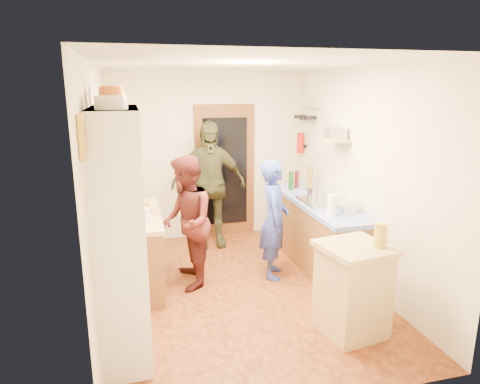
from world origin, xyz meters
name	(u,v)px	position (x,y,z in m)	size (l,w,h in m)	color
floor	(240,290)	(0.00, 0.00, -0.01)	(3.00, 4.00, 0.02)	brown
ceiling	(240,63)	(0.00, 0.00, 2.61)	(3.00, 4.00, 0.02)	silver
wall_back	(209,156)	(0.00, 2.01, 1.30)	(3.00, 0.02, 2.60)	silver
wall_front	(313,247)	(0.00, -2.01, 1.30)	(3.00, 0.02, 2.60)	silver
wall_left	(101,192)	(-1.51, 0.00, 1.30)	(0.02, 4.00, 2.60)	silver
wall_right	(361,177)	(1.51, 0.00, 1.30)	(0.02, 4.00, 2.60)	silver
door_frame	(225,171)	(0.25, 1.97, 1.05)	(0.95, 0.06, 2.10)	brown
door_glass	(225,172)	(0.25, 1.94, 1.05)	(0.70, 0.02, 1.70)	black
hutch_body	(122,233)	(-1.30, -0.80, 1.10)	(0.40, 1.20, 2.20)	white
hutch_top_shelf	(113,110)	(-1.30, -0.80, 2.18)	(0.40, 1.14, 0.04)	white
plate_stack	(111,102)	(-1.30, -1.12, 2.25)	(0.25, 0.25, 0.10)	white
orange_pot_a	(112,97)	(-1.30, -0.79, 2.28)	(0.21, 0.21, 0.17)	orange
orange_pot_b	(113,96)	(-1.30, -0.45, 2.29)	(0.20, 0.20, 0.18)	orange
left_counter_base	(135,251)	(-1.20, 0.45, 0.42)	(0.60, 1.40, 0.85)	brown
left_counter_top	(133,216)	(-1.20, 0.45, 0.88)	(0.64, 1.44, 0.05)	tan
toaster	(138,217)	(-1.15, 0.01, 0.99)	(0.24, 0.16, 0.18)	white
kettle	(128,209)	(-1.25, 0.35, 0.99)	(0.16, 0.16, 0.18)	white
orange_bowl	(139,208)	(-1.12, 0.53, 0.95)	(0.22, 0.22, 0.10)	orange
chopping_board	(134,201)	(-1.18, 1.01, 0.91)	(0.30, 0.22, 0.03)	tan
right_counter_base	(317,234)	(1.20, 0.50, 0.42)	(0.60, 2.20, 0.84)	brown
right_counter_top	(318,202)	(1.20, 0.50, 0.87)	(0.62, 2.22, 0.06)	#1534C3
hob	(324,202)	(1.20, 0.34, 0.92)	(0.55, 0.58, 0.04)	silver
pot_on_hob	(315,192)	(1.15, 0.51, 1.01)	(0.20, 0.20, 0.13)	silver
bottle_a	(291,180)	(1.05, 1.13, 1.04)	(0.07, 0.07, 0.28)	#143F14
bottle_b	(297,179)	(1.18, 1.24, 1.03)	(0.06, 0.06, 0.25)	#591419
bottle_c	(310,178)	(1.31, 1.06, 1.08)	(0.09, 0.09, 0.35)	olive
paper_towel	(332,205)	(1.05, -0.19, 1.02)	(0.11, 0.11, 0.25)	white
mixing_bowl	(347,208)	(1.30, -0.09, 0.95)	(0.26, 0.26, 0.10)	silver
island_base	(352,292)	(0.83, -1.15, 0.43)	(0.55, 0.55, 0.86)	tan
island_top	(355,248)	(0.83, -1.15, 0.89)	(0.62, 0.62, 0.05)	tan
cutting_board	(348,246)	(0.77, -1.11, 0.90)	(0.35, 0.28, 0.02)	white
oil_jar	(380,235)	(1.03, -1.24, 1.03)	(0.12, 0.12, 0.23)	#AD9E2D
pan_rail	(309,108)	(1.46, 1.52, 2.05)	(0.02, 0.02, 0.65)	silver
pan_hang_a	(310,118)	(1.40, 1.35, 1.92)	(0.18, 0.18, 0.05)	black
pan_hang_b	(304,118)	(1.40, 1.55, 1.90)	(0.16, 0.16, 0.05)	black
pan_hang_c	(299,116)	(1.40, 1.75, 1.91)	(0.17, 0.17, 0.05)	black
wall_shelf	(335,140)	(1.37, 0.45, 1.70)	(0.26, 0.42, 0.03)	tan
radio	(335,133)	(1.37, 0.45, 1.79)	(0.22, 0.30, 0.15)	silver
ext_bracket	(304,146)	(1.47, 1.70, 1.45)	(0.06, 0.10, 0.04)	black
fire_extinguisher	(300,143)	(1.41, 1.70, 1.50)	(0.11, 0.11, 0.32)	red
picture_frame	(82,136)	(-1.48, -1.55, 2.05)	(0.03, 0.25, 0.30)	gold
person_hob	(276,220)	(0.52, 0.25, 0.75)	(0.55, 0.36, 1.50)	#2D3EA6
person_left	(188,221)	(-0.57, 0.31, 0.80)	(0.78, 0.61, 1.60)	#491A18
person_back	(210,185)	(-0.08, 1.54, 0.94)	(1.11, 0.46, 1.89)	#393921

